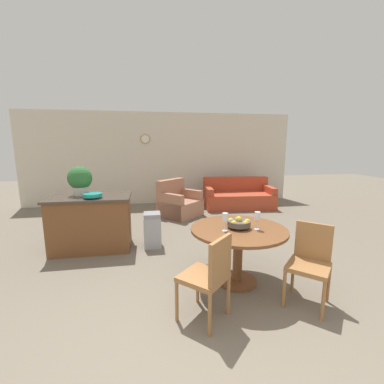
{
  "coord_description": "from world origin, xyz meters",
  "views": [
    {
      "loc": [
        -0.43,
        -1.78,
        1.76
      ],
      "look_at": [
        0.33,
        2.63,
        0.93
      ],
      "focal_mm": 24.0,
      "sensor_mm": 36.0,
      "label": 1
    }
  ],
  "objects_px": {
    "dining_chair_near_left": "(209,273)",
    "potted_plant": "(80,180)",
    "trash_bin": "(152,230)",
    "fruit_bowl": "(239,223)",
    "wine_glass_left": "(225,218)",
    "wine_glass_right": "(257,216)",
    "armchair": "(179,204)",
    "dining_table": "(238,241)",
    "teal_bowl": "(93,195)",
    "dining_chair_near_right": "(310,259)",
    "kitchen_island": "(92,223)",
    "couch": "(238,197)"
  },
  "relations": [
    {
      "from": "dining_chair_near_left",
      "to": "fruit_bowl",
      "type": "relative_size",
      "value": 3.11
    },
    {
      "from": "wine_glass_left",
      "to": "potted_plant",
      "type": "xyz_separation_m",
      "value": [
        -2.02,
        1.69,
        0.28
      ]
    },
    {
      "from": "dining_chair_near_left",
      "to": "potted_plant",
      "type": "distance_m",
      "value": 2.9
    },
    {
      "from": "wine_glass_right",
      "to": "potted_plant",
      "type": "distance_m",
      "value": 2.98
    },
    {
      "from": "wine_glass_left",
      "to": "wine_glass_right",
      "type": "relative_size",
      "value": 1.0
    },
    {
      "from": "dining_chair_near_left",
      "to": "dining_chair_near_right",
      "type": "xyz_separation_m",
      "value": [
        1.17,
        0.12,
        0.0
      ]
    },
    {
      "from": "kitchen_island",
      "to": "trash_bin",
      "type": "relative_size",
      "value": 2.17
    },
    {
      "from": "kitchen_island",
      "to": "couch",
      "type": "xyz_separation_m",
      "value": [
        3.49,
        2.45,
        -0.18
      ]
    },
    {
      "from": "dining_chair_near_left",
      "to": "wine_glass_right",
      "type": "distance_m",
      "value": 1.0
    },
    {
      "from": "dining_chair_near_right",
      "to": "kitchen_island",
      "type": "height_order",
      "value": "kitchen_island"
    },
    {
      "from": "fruit_bowl",
      "to": "wine_glass_left",
      "type": "distance_m",
      "value": 0.24
    },
    {
      "from": "wine_glass_left",
      "to": "armchair",
      "type": "bearing_deg",
      "value": 92.55
    },
    {
      "from": "dining_table",
      "to": "teal_bowl",
      "type": "bearing_deg",
      "value": 146.49
    },
    {
      "from": "dining_chair_near_left",
      "to": "potted_plant",
      "type": "height_order",
      "value": "potted_plant"
    },
    {
      "from": "dining_chair_near_left",
      "to": "trash_bin",
      "type": "xyz_separation_m",
      "value": [
        -0.52,
        2.04,
        -0.21
      ]
    },
    {
      "from": "fruit_bowl",
      "to": "trash_bin",
      "type": "distance_m",
      "value": 1.82
    },
    {
      "from": "dining_chair_near_left",
      "to": "wine_glass_right",
      "type": "height_order",
      "value": "wine_glass_right"
    },
    {
      "from": "dining_table",
      "to": "dining_chair_near_right",
      "type": "relative_size",
      "value": 1.34
    },
    {
      "from": "dining_table",
      "to": "wine_glass_left",
      "type": "height_order",
      "value": "wine_glass_left"
    },
    {
      "from": "couch",
      "to": "teal_bowl",
      "type": "bearing_deg",
      "value": -137.65
    },
    {
      "from": "potted_plant",
      "to": "armchair",
      "type": "height_order",
      "value": "potted_plant"
    },
    {
      "from": "wine_glass_right",
      "to": "trash_bin",
      "type": "bearing_deg",
      "value": 129.97
    },
    {
      "from": "fruit_bowl",
      "to": "kitchen_island",
      "type": "bearing_deg",
      "value": 144.44
    },
    {
      "from": "dining_chair_near_left",
      "to": "dining_chair_near_right",
      "type": "relative_size",
      "value": 1.0
    },
    {
      "from": "fruit_bowl",
      "to": "teal_bowl",
      "type": "xyz_separation_m",
      "value": [
        -1.98,
        1.31,
        0.16
      ]
    },
    {
      "from": "wine_glass_right",
      "to": "potted_plant",
      "type": "bearing_deg",
      "value": 144.96
    },
    {
      "from": "fruit_bowl",
      "to": "armchair",
      "type": "distance_m",
      "value": 3.35
    },
    {
      "from": "dining_chair_near_left",
      "to": "wine_glass_right",
      "type": "relative_size",
      "value": 4.0
    },
    {
      "from": "dining_chair_near_left",
      "to": "wine_glass_right",
      "type": "xyz_separation_m",
      "value": [
        0.73,
        0.55,
        0.39
      ]
    },
    {
      "from": "trash_bin",
      "to": "armchair",
      "type": "distance_m",
      "value": 2.02
    },
    {
      "from": "dining_table",
      "to": "kitchen_island",
      "type": "relative_size",
      "value": 0.91
    },
    {
      "from": "potted_plant",
      "to": "trash_bin",
      "type": "bearing_deg",
      "value": -10.12
    },
    {
      "from": "dining_chair_near_right",
      "to": "fruit_bowl",
      "type": "relative_size",
      "value": 3.11
    },
    {
      "from": "dining_chair_near_left",
      "to": "fruit_bowl",
      "type": "distance_m",
      "value": 0.88
    },
    {
      "from": "trash_bin",
      "to": "armchair",
      "type": "height_order",
      "value": "armchair"
    },
    {
      "from": "fruit_bowl",
      "to": "dining_chair_near_left",
      "type": "bearing_deg",
      "value": -129.43
    },
    {
      "from": "kitchen_island",
      "to": "potted_plant",
      "type": "distance_m",
      "value": 0.75
    },
    {
      "from": "dining_chair_near_left",
      "to": "potted_plant",
      "type": "relative_size",
      "value": 1.84
    },
    {
      "from": "wine_glass_left",
      "to": "trash_bin",
      "type": "xyz_separation_m",
      "value": [
        -0.85,
        1.48,
        -0.6
      ]
    },
    {
      "from": "dining_chair_near_left",
      "to": "dining_chair_near_right",
      "type": "bearing_deg",
      "value": -40.14
    },
    {
      "from": "wine_glass_right",
      "to": "trash_bin",
      "type": "relative_size",
      "value": 0.37
    },
    {
      "from": "dining_chair_near_right",
      "to": "wine_glass_left",
      "type": "distance_m",
      "value": 1.04
    },
    {
      "from": "fruit_bowl",
      "to": "armchair",
      "type": "bearing_deg",
      "value": 96.15
    },
    {
      "from": "trash_bin",
      "to": "wine_glass_right",
      "type": "bearing_deg",
      "value": -50.03
    },
    {
      "from": "dining_chair_near_right",
      "to": "kitchen_island",
      "type": "distance_m",
      "value": 3.37
    },
    {
      "from": "kitchen_island",
      "to": "armchair",
      "type": "relative_size",
      "value": 1.1
    },
    {
      "from": "wine_glass_right",
      "to": "armchair",
      "type": "bearing_deg",
      "value": 99.29
    },
    {
      "from": "dining_table",
      "to": "dining_chair_near_left",
      "type": "relative_size",
      "value": 1.34
    },
    {
      "from": "wine_glass_right",
      "to": "teal_bowl",
      "type": "relative_size",
      "value": 0.77
    },
    {
      "from": "dining_chair_near_right",
      "to": "teal_bowl",
      "type": "xyz_separation_m",
      "value": [
        -2.63,
        1.84,
        0.46
      ]
    }
  ]
}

